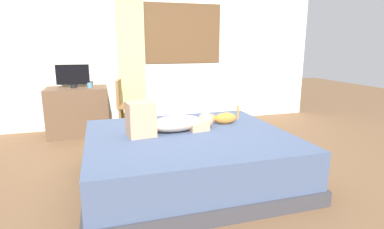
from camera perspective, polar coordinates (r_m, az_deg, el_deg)
ground_plane at (r=3.29m, az=-2.33°, el=-11.96°), size 16.00×16.00×0.00m
back_wall_with_window at (r=5.40m, az=-9.08°, el=13.53°), size 6.40×0.14×2.90m
bed at (r=3.19m, az=-0.68°, el=-7.95°), size 2.06×1.80×0.50m
person_lying at (r=3.14m, az=-4.53°, el=-1.33°), size 0.94×0.36×0.34m
cat at (r=3.49m, az=5.98°, el=-0.68°), size 0.36×0.12×0.21m
desk at (r=5.07m, az=-20.44°, el=0.58°), size 0.90×0.56×0.74m
tv_monitor at (r=4.99m, az=-21.34°, el=6.75°), size 0.48×0.10×0.35m
cup at (r=4.90m, az=-18.55°, el=5.18°), size 0.07×0.07×0.08m
chair_by_desk at (r=4.82m, az=-12.21°, el=2.19°), size 0.45×0.45×0.86m
curtain_left at (r=5.26m, az=-11.27°, el=10.70°), size 0.44×0.06×2.40m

